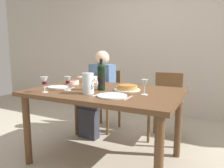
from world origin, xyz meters
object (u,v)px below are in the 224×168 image
object	(u,v)px
wine_bottle	(101,77)
chair_right	(167,102)
chair_left	(107,95)
diner_left	(98,90)
dinner_plate_right_setting	(58,87)
water_pitcher	(88,85)
dining_table	(105,99)
salad_bowl	(73,82)
wine_glass_right_diner	(44,81)
dinner_plate_left_setting	(112,96)
wine_glass_left_diner	(68,81)
wine_glass_centre	(145,84)
baked_tart	(127,87)

from	to	relation	value
wine_bottle	chair_right	size ratio (longest dim) A/B	0.36
chair_left	diner_left	bearing A→B (deg)	90.66
chair_left	dinner_plate_right_setting	bearing A→B (deg)	89.56
diner_left	water_pitcher	bearing A→B (deg)	119.43
dining_table	salad_bowl	bearing A→B (deg)	163.54
chair_left	chair_right	bearing A→B (deg)	-175.30
water_pitcher	salad_bowl	distance (m)	0.62
salad_bowl	wine_glass_right_diner	size ratio (longest dim) A/B	1.00
salad_bowl	dinner_plate_right_setting	world-z (taller)	salad_bowl
dinner_plate_left_setting	wine_glass_right_diner	bearing A→B (deg)	-169.18
wine_glass_left_diner	dinner_plate_right_setting	bearing A→B (deg)	157.61
dining_table	wine_glass_right_diner	size ratio (longest dim) A/B	9.94
wine_bottle	salad_bowl	size ratio (longest dim) A/B	2.09
wine_glass_left_diner	wine_glass_right_diner	world-z (taller)	wine_glass_right_diner
wine_glass_right_diner	chair_right	size ratio (longest dim) A/B	0.17
wine_glass_centre	water_pitcher	bearing A→B (deg)	-158.75
water_pitcher	wine_glass_left_diner	bearing A→B (deg)	170.94
baked_tart	dinner_plate_right_setting	distance (m)	0.75
wine_glass_left_diner	wine_glass_centre	size ratio (longest dim) A/B	1.01
wine_glass_centre	chair_right	bearing A→B (deg)	89.09
dinner_plate_right_setting	dining_table	bearing A→B (deg)	11.77
dinner_plate_right_setting	chair_right	bearing A→B (deg)	45.53
dinner_plate_right_setting	chair_left	size ratio (longest dim) A/B	0.24
dining_table	chair_left	world-z (taller)	chair_left
diner_left	chair_right	distance (m)	0.95
dinner_plate_left_setting	chair_right	distance (m)	1.17
dining_table	chair_right	size ratio (longest dim) A/B	1.72
baked_tart	wine_glass_centre	distance (m)	0.28
water_pitcher	wine_glass_left_diner	distance (m)	0.27
water_pitcher	dinner_plate_right_setting	bearing A→B (deg)	165.05
water_pitcher	dining_table	bearing A→B (deg)	78.79
dining_table	diner_left	world-z (taller)	diner_left
water_pitcher	dinner_plate_left_setting	size ratio (longest dim) A/B	0.74
wine_glass_left_diner	chair_right	bearing A→B (deg)	54.36
dining_table	baked_tart	size ratio (longest dim) A/B	5.60
diner_left	salad_bowl	bearing A→B (deg)	85.56
wine_glass_right_diner	chair_right	distance (m)	1.58
wine_bottle	wine_glass_left_diner	xyz separation A→B (m)	(-0.29, -0.17, -0.03)
baked_tart	chair_left	world-z (taller)	chair_left
wine_glass_right_diner	diner_left	size ratio (longest dim) A/B	0.13
wine_glass_right_diner	wine_glass_centre	bearing A→B (deg)	19.83
wine_glass_left_diner	dinner_plate_right_setting	distance (m)	0.24
dinner_plate_right_setting	wine_glass_left_diner	bearing A→B (deg)	-22.39
dining_table	dinner_plate_right_setting	xyz separation A→B (m)	(-0.52, -0.11, 0.10)
wine_bottle	wine_glass_right_diner	world-z (taller)	wine_bottle
baked_tart	diner_left	xyz separation A→B (m)	(-0.66, 0.54, -0.17)
dinner_plate_right_setting	chair_right	size ratio (longest dim) A/B	0.24
water_pitcher	baked_tart	xyz separation A→B (m)	(0.25, 0.32, -0.06)
dining_table	wine_glass_right_diner	xyz separation A→B (m)	(-0.45, -0.37, 0.20)
water_pitcher	salad_bowl	xyz separation A→B (m)	(-0.48, 0.39, -0.06)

